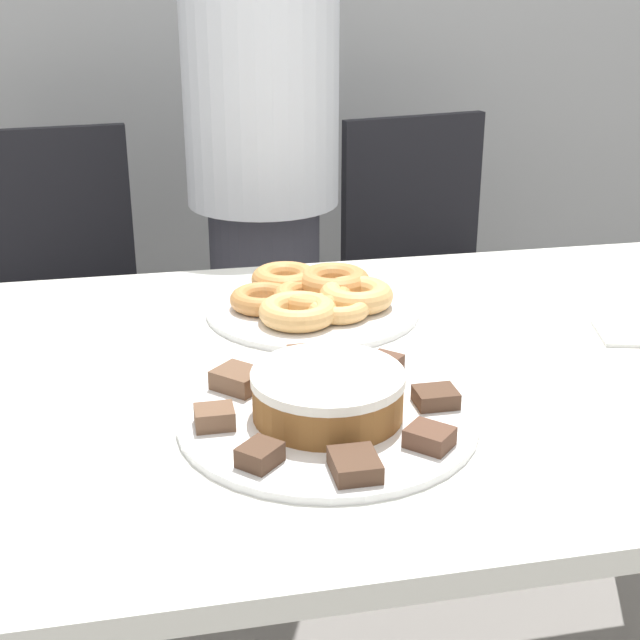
{
  "coord_description": "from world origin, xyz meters",
  "views": [
    {
      "loc": [
        -0.26,
        -1.1,
        1.25
      ],
      "look_at": [
        -0.03,
        0.03,
        0.8
      ],
      "focal_mm": 50.0,
      "sensor_mm": 36.0,
      "label": 1
    }
  ],
  "objects_px": {
    "plate_donuts": "(314,309)",
    "napkin": "(638,334)",
    "office_chair_right": "(436,309)",
    "plate_cake": "(328,419)",
    "frosted_cake": "(328,394)",
    "person_standing": "(263,172)",
    "office_chair_left": "(62,337)"
  },
  "relations": [
    {
      "from": "plate_donuts",
      "to": "napkin",
      "type": "height_order",
      "value": "plate_donuts"
    },
    {
      "from": "office_chair_right",
      "to": "plate_donuts",
      "type": "height_order",
      "value": "office_chair_right"
    },
    {
      "from": "plate_cake",
      "to": "plate_donuts",
      "type": "height_order",
      "value": "same"
    },
    {
      "from": "office_chair_right",
      "to": "napkin",
      "type": "xyz_separation_m",
      "value": [
        -0.0,
        -0.92,
        0.3
      ]
    },
    {
      "from": "office_chair_right",
      "to": "plate_donuts",
      "type": "xyz_separation_m",
      "value": [
        -0.46,
        -0.72,
        0.31
      ]
    },
    {
      "from": "office_chair_right",
      "to": "napkin",
      "type": "height_order",
      "value": "office_chair_right"
    },
    {
      "from": "frosted_cake",
      "to": "napkin",
      "type": "height_order",
      "value": "frosted_cake"
    },
    {
      "from": "plate_cake",
      "to": "frosted_cake",
      "type": "xyz_separation_m",
      "value": [
        -0.0,
        -0.0,
        0.03
      ]
    },
    {
      "from": "plate_donuts",
      "to": "frosted_cake",
      "type": "bearing_deg",
      "value": -98.77
    },
    {
      "from": "office_chair_right",
      "to": "frosted_cake",
      "type": "xyz_separation_m",
      "value": [
        -0.52,
        -1.09,
        0.34
      ]
    },
    {
      "from": "person_standing",
      "to": "napkin",
      "type": "height_order",
      "value": "person_standing"
    },
    {
      "from": "napkin",
      "to": "plate_cake",
      "type": "bearing_deg",
      "value": -161.35
    },
    {
      "from": "plate_donuts",
      "to": "frosted_cake",
      "type": "height_order",
      "value": "frosted_cake"
    },
    {
      "from": "office_chair_left",
      "to": "plate_donuts",
      "type": "relative_size",
      "value": 2.64
    },
    {
      "from": "office_chair_right",
      "to": "frosted_cake",
      "type": "bearing_deg",
      "value": -127.11
    },
    {
      "from": "office_chair_right",
      "to": "plate_cake",
      "type": "xyz_separation_m",
      "value": [
        -0.52,
        -1.09,
        0.31
      ]
    },
    {
      "from": "plate_donuts",
      "to": "frosted_cake",
      "type": "distance_m",
      "value": 0.38
    },
    {
      "from": "napkin",
      "to": "frosted_cake",
      "type": "bearing_deg",
      "value": -161.35
    },
    {
      "from": "frosted_cake",
      "to": "napkin",
      "type": "distance_m",
      "value": 0.55
    },
    {
      "from": "office_chair_left",
      "to": "napkin",
      "type": "relative_size",
      "value": 6.58
    },
    {
      "from": "office_chair_left",
      "to": "person_standing",
      "type": "bearing_deg",
      "value": -19.14
    },
    {
      "from": "office_chair_left",
      "to": "frosted_cake",
      "type": "xyz_separation_m",
      "value": [
        0.41,
        -1.09,
        0.34
      ]
    },
    {
      "from": "office_chair_left",
      "to": "plate_donuts",
      "type": "xyz_separation_m",
      "value": [
        0.47,
        -0.72,
        0.31
      ]
    },
    {
      "from": "person_standing",
      "to": "office_chair_right",
      "type": "relative_size",
      "value": 1.74
    },
    {
      "from": "office_chair_left",
      "to": "plate_cake",
      "type": "relative_size",
      "value": 2.47
    },
    {
      "from": "plate_cake",
      "to": "frosted_cake",
      "type": "distance_m",
      "value": 0.03
    },
    {
      "from": "office_chair_left",
      "to": "office_chair_right",
      "type": "xyz_separation_m",
      "value": [
        0.93,
        -0.0,
        0.0
      ]
    },
    {
      "from": "napkin",
      "to": "office_chair_right",
      "type": "bearing_deg",
      "value": 89.72
    },
    {
      "from": "plate_donuts",
      "to": "napkin",
      "type": "xyz_separation_m",
      "value": [
        0.46,
        -0.2,
        -0.0
      ]
    },
    {
      "from": "plate_cake",
      "to": "napkin",
      "type": "relative_size",
      "value": 2.66
    },
    {
      "from": "plate_donuts",
      "to": "office_chair_left",
      "type": "bearing_deg",
      "value": 123.03
    },
    {
      "from": "person_standing",
      "to": "plate_cake",
      "type": "height_order",
      "value": "person_standing"
    }
  ]
}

